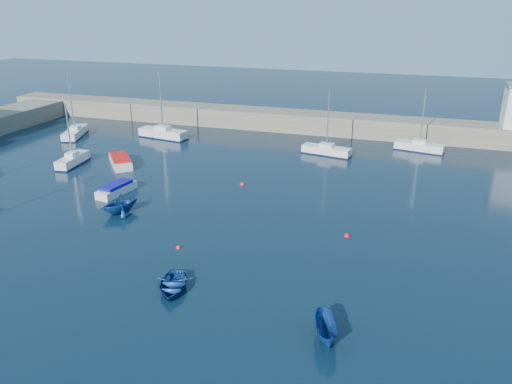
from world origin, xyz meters
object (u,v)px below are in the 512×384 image
(dinghy_right, at_px, (326,330))
(sailboat_7, at_px, (419,147))
(motorboat_2, at_px, (120,161))
(dinghy_left, at_px, (119,204))
(sailboat_3, at_px, (73,160))
(dinghy_center, at_px, (173,285))
(sailboat_6, at_px, (326,150))
(sailboat_4, at_px, (75,132))
(sailboat_5, at_px, (163,133))
(motorboat_1, at_px, (117,189))

(dinghy_right, bearing_deg, sailboat_7, 67.29)
(motorboat_2, distance_m, dinghy_left, 13.94)
(dinghy_right, bearing_deg, motorboat_2, 122.95)
(dinghy_left, bearing_deg, sailboat_3, 173.43)
(sailboat_7, relative_size, motorboat_2, 1.46)
(motorboat_2, xyz_separation_m, dinghy_center, (17.43, -21.59, -0.14))
(sailboat_6, relative_size, dinghy_right, 2.41)
(sailboat_4, distance_m, sailboat_6, 34.13)
(sailboat_6, xyz_separation_m, motorboat_2, (-21.29, -11.21, -0.03))
(sailboat_5, relative_size, dinghy_center, 2.51)
(sailboat_4, xyz_separation_m, sailboat_7, (44.63, 7.13, -0.00))
(dinghy_right, bearing_deg, sailboat_4, 124.42)
(sailboat_5, height_order, motorboat_2, sailboat_5)
(sailboat_4, bearing_deg, dinghy_left, -65.83)
(sailboat_4, height_order, dinghy_center, sailboat_4)
(sailboat_4, height_order, sailboat_5, sailboat_5)
(sailboat_4, height_order, motorboat_1, sailboat_4)
(dinghy_center, bearing_deg, dinghy_right, -27.41)
(dinghy_center, bearing_deg, sailboat_5, 101.86)
(sailboat_6, bearing_deg, motorboat_1, 149.48)
(sailboat_4, bearing_deg, sailboat_5, -5.38)
(sailboat_3, height_order, sailboat_7, sailboat_7)
(dinghy_center, relative_size, dinghy_left, 1.06)
(sailboat_3, distance_m, sailboat_4, 13.12)
(sailboat_4, bearing_deg, sailboat_3, -74.23)
(sailboat_5, height_order, sailboat_7, sailboat_5)
(sailboat_6, xyz_separation_m, dinghy_center, (-3.86, -32.80, -0.18))
(sailboat_6, relative_size, dinghy_center, 2.15)
(motorboat_2, height_order, dinghy_left, dinghy_left)
(motorboat_1, distance_m, dinghy_left, 4.88)
(sailboat_5, height_order, dinghy_right, sailboat_5)
(sailboat_3, relative_size, motorboat_2, 1.32)
(sailboat_7, height_order, dinghy_right, sailboat_7)
(sailboat_5, distance_m, dinghy_right, 45.75)
(dinghy_left, relative_size, dinghy_right, 1.06)
(sailboat_6, bearing_deg, sailboat_5, 98.44)
(sailboat_4, distance_m, sailboat_7, 45.19)
(motorboat_1, relative_size, dinghy_right, 1.40)
(motorboat_1, distance_m, dinghy_center, 18.82)
(sailboat_6, relative_size, dinghy_left, 2.28)
(sailboat_7, bearing_deg, sailboat_3, 127.41)
(motorboat_2, xyz_separation_m, dinghy_right, (27.69, -23.50, 0.11))
(dinghy_right, bearing_deg, sailboat_3, 129.54)
(dinghy_left, bearing_deg, motorboat_1, 158.45)
(dinghy_left, distance_m, dinghy_right, 23.43)
(dinghy_right, bearing_deg, motorboat_1, 129.24)
(motorboat_1, xyz_separation_m, dinghy_center, (12.88, -13.72, -0.13))
(dinghy_right, bearing_deg, sailboat_5, 112.16)
(sailboat_7, xyz_separation_m, motorboat_1, (-27.30, -24.09, -0.07))
(dinghy_left, bearing_deg, dinghy_center, -11.57)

